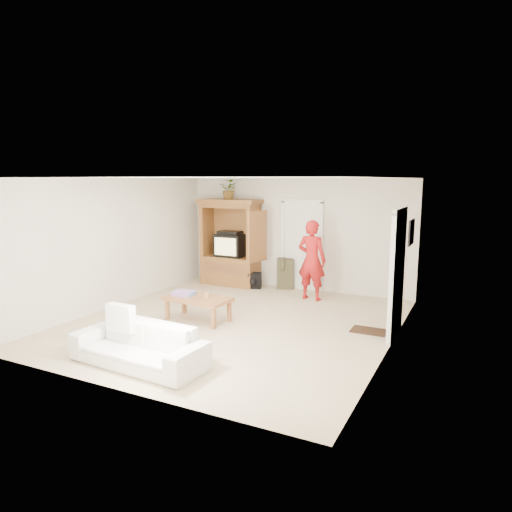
{
  "coord_description": "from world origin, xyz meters",
  "views": [
    {
      "loc": [
        3.9,
        -6.98,
        2.58
      ],
      "look_at": [
        0.13,
        0.6,
        1.15
      ],
      "focal_mm": 32.0,
      "sensor_mm": 36.0,
      "label": 1
    }
  ],
  "objects_px": {
    "sofa": "(139,345)",
    "coffee_table": "(198,300)",
    "armoire": "(231,248)",
    "man": "(312,260)"
  },
  "relations": [
    {
      "from": "armoire",
      "to": "sofa",
      "type": "bearing_deg",
      "value": -75.22
    },
    {
      "from": "sofa",
      "to": "man",
      "type": "bearing_deg",
      "value": 81.01
    },
    {
      "from": "man",
      "to": "coffee_table",
      "type": "bearing_deg",
      "value": 65.19
    },
    {
      "from": "man",
      "to": "sofa",
      "type": "height_order",
      "value": "man"
    },
    {
      "from": "sofa",
      "to": "coffee_table",
      "type": "height_order",
      "value": "sofa"
    },
    {
      "from": "man",
      "to": "sofa",
      "type": "bearing_deg",
      "value": 82.74
    },
    {
      "from": "man",
      "to": "coffee_table",
      "type": "relative_size",
      "value": 1.4
    },
    {
      "from": "sofa",
      "to": "coffee_table",
      "type": "bearing_deg",
      "value": 103.87
    },
    {
      "from": "armoire",
      "to": "coffee_table",
      "type": "distance_m",
      "value": 3.05
    },
    {
      "from": "sofa",
      "to": "coffee_table",
      "type": "relative_size",
      "value": 1.61
    }
  ]
}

